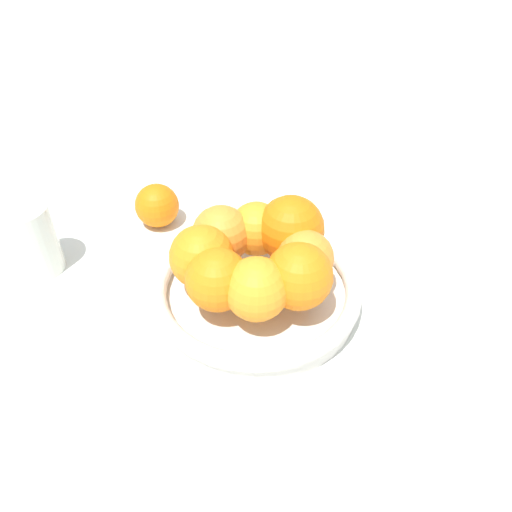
{
  "coord_description": "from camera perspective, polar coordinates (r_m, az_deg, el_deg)",
  "views": [
    {
      "loc": [
        -0.43,
        -0.09,
        0.44
      ],
      "look_at": [
        0.0,
        0.0,
        0.07
      ],
      "focal_mm": 35.0,
      "sensor_mm": 36.0,
      "label": 1
    }
  ],
  "objects": [
    {
      "name": "ground_plane",
      "position": [
        0.63,
        0.0,
        -5.21
      ],
      "size": [
        4.0,
        4.0,
        0.0
      ],
      "primitive_type": "plane",
      "color": "silver"
    },
    {
      "name": "fruit_bowl",
      "position": [
        0.61,
        0.0,
        -3.95
      ],
      "size": [
        0.26,
        0.26,
        0.04
      ],
      "color": "silver",
      "rests_on": "ground_plane"
    },
    {
      "name": "orange_pile",
      "position": [
        0.58,
        0.13,
        0.2
      ],
      "size": [
        0.18,
        0.19,
        0.08
      ],
      "color": "orange",
      "rests_on": "fruit_bowl"
    },
    {
      "name": "stray_orange",
      "position": [
        0.75,
        -11.24,
        5.68
      ],
      "size": [
        0.06,
        0.06,
        0.06
      ],
      "primitive_type": "sphere",
      "color": "orange",
      "rests_on": "ground_plane"
    },
    {
      "name": "drinking_glass",
      "position": [
        0.7,
        -24.66,
        1.5
      ],
      "size": [
        0.07,
        0.07,
        0.1
      ],
      "primitive_type": "cylinder",
      "color": "silver",
      "rests_on": "ground_plane"
    }
  ]
}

